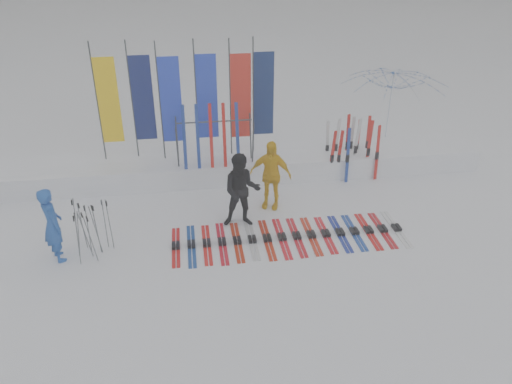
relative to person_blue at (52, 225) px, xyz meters
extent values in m
plane|color=white|center=(4.15, -1.09, -0.84)|extent=(120.00, 120.00, 0.00)
cube|color=white|center=(4.15, 3.51, -0.54)|extent=(14.00, 1.60, 0.60)
imported|color=#1C4BA6|center=(0.00, 0.00, 0.00)|extent=(0.65, 0.73, 1.68)
imported|color=black|center=(4.05, 0.79, 0.07)|extent=(0.95, 0.78, 1.82)
imported|color=yellow|center=(4.87, 1.56, 0.05)|extent=(1.13, 0.80, 1.78)
imported|color=white|center=(8.93, 4.13, 0.54)|extent=(3.46, 3.51, 2.76)
cube|color=red|center=(2.48, 0.04, -0.80)|extent=(0.17, 1.56, 0.07)
cube|color=navy|center=(2.82, 0.04, -0.80)|extent=(0.17, 1.68, 0.07)
cube|color=red|center=(3.16, 0.04, -0.80)|extent=(0.17, 1.61, 0.07)
cube|color=red|center=(3.51, 0.04, -0.80)|extent=(0.17, 1.70, 0.07)
cube|color=#B2260E|center=(3.85, 0.04, -0.80)|extent=(0.17, 1.63, 0.07)
cube|color=#B7B9BE|center=(4.19, 0.04, -0.80)|extent=(0.17, 1.57, 0.07)
cube|color=#B2220E|center=(4.54, 0.04, -0.80)|extent=(0.17, 1.67, 0.07)
cube|color=red|center=(4.88, 0.04, -0.80)|extent=(0.17, 1.70, 0.07)
cube|color=red|center=(5.22, 0.04, -0.80)|extent=(0.17, 1.65, 0.07)
cube|color=#B7210E|center=(5.57, 0.04, -0.80)|extent=(0.17, 1.62, 0.07)
cube|color=red|center=(5.91, 0.04, -0.80)|extent=(0.17, 1.57, 0.07)
cube|color=navy|center=(6.25, 0.04, -0.80)|extent=(0.17, 1.58, 0.07)
cube|color=#153895|center=(6.59, 0.04, -0.80)|extent=(0.17, 1.56, 0.07)
cube|color=red|center=(6.94, 0.04, -0.80)|extent=(0.17, 1.59, 0.07)
cube|color=#AC0D15|center=(7.28, 0.04, -0.80)|extent=(0.17, 1.57, 0.07)
cube|color=silver|center=(7.62, 0.04, -0.80)|extent=(0.17, 1.62, 0.07)
cylinder|color=#595B60|center=(0.64, -0.10, -0.26)|extent=(0.14, 0.12, 1.15)
cylinder|color=#595B60|center=(0.52, -0.19, -0.23)|extent=(0.13, 0.08, 1.21)
cylinder|color=#595B60|center=(1.00, 0.25, -0.22)|extent=(0.04, 0.06, 1.23)
cylinder|color=#595B60|center=(0.84, 0.09, -0.24)|extent=(0.06, 0.05, 1.20)
cylinder|color=#595B60|center=(0.77, -0.25, -0.27)|extent=(0.15, 0.05, 1.14)
cylinder|color=#595B60|center=(0.68, 0.07, -0.23)|extent=(0.06, 0.05, 1.22)
cylinder|color=#595B60|center=(0.51, -0.26, -0.25)|extent=(0.07, 0.11, 1.18)
cylinder|color=#595B60|center=(0.84, 0.02, -0.21)|extent=(0.11, 0.15, 1.25)
cylinder|color=#595B60|center=(0.52, 0.30, -0.26)|extent=(0.05, 0.07, 1.16)
cylinder|color=#595B60|center=(1.10, 0.23, -0.23)|extent=(0.05, 0.07, 1.21)
cylinder|color=#595B60|center=(0.38, 0.34, -0.22)|extent=(0.08, 0.05, 1.23)
cylinder|color=#383A3F|center=(0.62, 3.79, 1.36)|extent=(0.04, 0.04, 3.20)
cube|color=yellow|center=(0.91, 3.79, 1.41)|extent=(0.55, 0.03, 2.30)
cylinder|color=#383A3F|center=(1.50, 3.85, 1.36)|extent=(0.04, 0.04, 3.20)
cube|color=#0C1756|center=(1.79, 3.85, 1.41)|extent=(0.55, 0.03, 2.30)
cylinder|color=#383A3F|center=(2.24, 3.60, 1.36)|extent=(0.04, 0.04, 3.20)
cube|color=#1B34CD|center=(2.53, 3.60, 1.41)|extent=(0.55, 0.03, 2.30)
cylinder|color=#383A3F|center=(3.20, 3.75, 1.36)|extent=(0.04, 0.04, 3.20)
cube|color=#1A33C5|center=(3.49, 3.75, 1.41)|extent=(0.55, 0.03, 2.30)
cylinder|color=#383A3F|center=(4.11, 3.66, 1.36)|extent=(0.04, 0.04, 3.20)
cube|color=red|center=(4.40, 3.66, 1.41)|extent=(0.55, 0.03, 2.30)
cylinder|color=#383A3F|center=(4.75, 3.78, 1.36)|extent=(0.04, 0.04, 3.20)
cube|color=#0B1C52|center=(5.04, 3.78, 1.41)|extent=(0.55, 0.03, 2.30)
cylinder|color=#383A3F|center=(2.62, 2.86, 0.39)|extent=(0.04, 0.30, 1.23)
cylinder|color=#383A3F|center=(2.62, 3.36, 0.39)|extent=(0.04, 0.30, 1.23)
cylinder|color=#383A3F|center=(4.62, 2.86, 0.39)|extent=(0.04, 0.30, 1.23)
cylinder|color=#383A3F|center=(4.62, 3.36, 0.39)|extent=(0.04, 0.30, 1.23)
cylinder|color=#383A3F|center=(3.62, 3.11, 0.94)|extent=(2.00, 0.04, 0.04)
cube|color=red|center=(7.42, 3.42, -0.01)|extent=(0.09, 0.04, 1.67)
cube|color=navy|center=(7.18, 2.61, -0.05)|extent=(0.09, 0.04, 1.59)
cube|color=red|center=(6.98, 2.73, -0.09)|extent=(0.09, 0.04, 1.49)
cube|color=red|center=(7.86, 2.86, 0.00)|extent=(0.09, 0.02, 1.69)
cube|color=silver|center=(7.10, 3.42, -0.06)|extent=(0.09, 0.03, 1.56)
cube|color=red|center=(7.74, 3.44, -0.09)|extent=(0.09, 0.05, 1.50)
cube|color=red|center=(6.78, 2.73, -0.09)|extent=(0.09, 0.04, 1.49)
cube|color=red|center=(8.05, 3.49, -0.06)|extent=(0.09, 0.03, 1.56)
cube|color=silver|center=(6.85, 3.46, -0.10)|extent=(0.09, 0.02, 1.48)
cube|color=red|center=(8.04, 2.66, -0.04)|extent=(0.09, 0.04, 1.59)
cube|color=silver|center=(7.55, 3.05, 0.01)|extent=(0.09, 0.03, 1.70)
cube|color=silver|center=(7.58, 3.52, -0.05)|extent=(0.09, 0.03, 1.58)
camera|label=1|loc=(2.91, -9.32, 5.48)|focal=35.00mm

